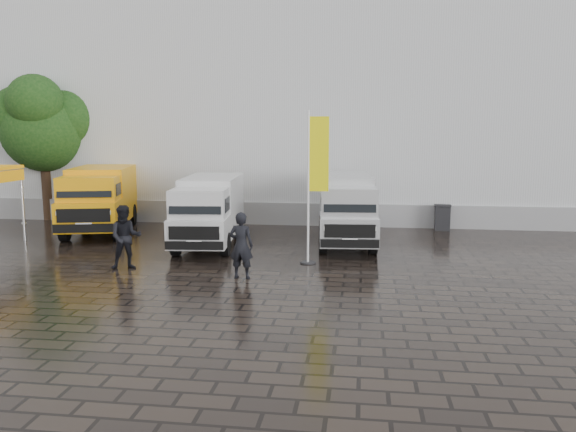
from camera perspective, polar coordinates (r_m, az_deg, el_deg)
name	(u,v)px	position (r m, az deg, el deg)	size (l,w,h in m)	color
ground	(269,267)	(17.35, -1.95, -5.25)	(120.00, 120.00, 0.00)	black
exhibition_hall	(350,98)	(32.67, 6.31, 11.79)	(44.00, 16.00, 12.00)	silver
hall_plinth	(343,215)	(24.84, 5.65, 0.10)	(44.00, 0.15, 1.00)	gray
van_yellow	(100,200)	(24.42, -18.55, 1.52)	(2.22, 5.76, 2.66)	orange
van_white	(209,212)	(20.71, -7.99, 0.42)	(1.90, 5.70, 2.47)	silver
van_silver	(346,210)	(20.93, 5.89, 0.59)	(1.93, 5.78, 2.50)	silver
flagpole	(314,180)	(17.49, 2.68, 3.71)	(0.88, 0.50, 4.79)	black
tree	(43,125)	(28.92, -23.62, 8.47)	(3.86, 3.97, 6.92)	black
wheelie_bin	(442,217)	(24.64, 15.41, -0.12)	(0.66, 0.66, 1.10)	black
person_front	(241,245)	(15.96, -4.77, -2.98)	(0.70, 0.46, 1.91)	black
person_tent	(126,237)	(17.68, -16.17, -2.09)	(0.95, 0.74, 1.95)	black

